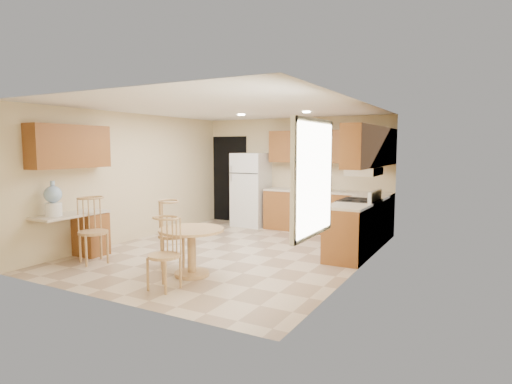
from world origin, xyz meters
The scene contains 30 objects.
floor centered at (0.00, 0.00, 0.00)m, with size 5.50×5.50×0.00m, color #C0A98B.
ceiling centered at (0.00, 0.00, 2.50)m, with size 4.50×5.50×0.02m, color white.
wall_back centered at (0.00, 2.75, 1.25)m, with size 4.50×0.02×2.50m, color #CEB98B.
wall_front centered at (0.00, -2.75, 1.25)m, with size 4.50×0.02×2.50m, color #CEB98B.
wall_left centered at (-2.25, 0.00, 1.25)m, with size 0.02×5.50×2.50m, color #CEB98B.
wall_right centered at (2.25, 0.00, 1.25)m, with size 0.02×5.50×2.50m, color #CEB98B.
doorway centered at (-1.75, 2.73, 1.05)m, with size 0.90×0.02×2.10m, color black.
base_cab_back centered at (0.88, 2.45, 0.43)m, with size 2.75×0.60×0.87m, color #935625.
counter_back centered at (0.88, 2.45, 0.89)m, with size 2.75×0.63×0.04m, color beige.
base_cab_right_a centered at (1.95, 1.85, 0.43)m, with size 0.60×0.59×0.87m, color #935625.
counter_right_a centered at (1.95, 1.85, 0.89)m, with size 0.63×0.59×0.04m, color beige.
base_cab_right_b centered at (1.95, 0.40, 0.43)m, with size 0.60×0.80×0.87m, color #935625.
counter_right_b centered at (1.95, 0.40, 0.89)m, with size 0.63×0.80×0.04m, color beige.
upper_cab_back centered at (0.88, 2.58, 1.85)m, with size 2.75×0.33×0.70m, color #935625.
upper_cab_right centered at (2.08, 1.21, 1.85)m, with size 0.33×2.42×0.70m, color #935625.
upper_cab_left centered at (-2.08, -1.60, 1.85)m, with size 0.33×1.40×0.70m, color #935625.
sink centered at (0.85, 2.45, 0.91)m, with size 0.78×0.44×0.01m, color silver.
range_hood centered at (2.00, 1.18, 1.42)m, with size 0.50×0.76×0.14m, color silver.
desk_pedestal centered at (-2.00, -1.32, 0.36)m, with size 0.48×0.42×0.72m, color #935625.
desk_top centered at (-2.00, -1.70, 0.75)m, with size 0.50×1.20×0.04m, color beige.
window centered at (2.23, -1.85, 1.50)m, with size 0.06×1.12×1.30m.
can_light_a centered at (-0.50, 1.20, 2.48)m, with size 0.14×0.14×0.02m, color white.
can_light_b centered at (0.90, 1.20, 2.48)m, with size 0.14×0.14×0.02m, color white.
refrigerator centered at (-0.95, 2.40, 0.85)m, with size 0.75×0.73×1.70m.
stove centered at (1.92, 1.18, 0.47)m, with size 0.65×0.76×1.09m.
dining_table centered at (0.24, -1.46, 0.45)m, with size 0.93×0.93×0.69m.
chair_table_a centered at (-0.31, -1.30, 0.62)m, with size 0.45×0.57×1.02m.
chair_table_b centered at (0.29, -2.20, 0.57)m, with size 0.41×0.41×0.93m.
chair_desk centered at (-1.55, -1.75, 0.63)m, with size 0.46×0.59×1.04m.
water_crock centered at (-2.00, -2.01, 1.02)m, with size 0.27×0.27×0.55m.
Camera 1 is at (3.92, -6.27, 1.84)m, focal length 30.00 mm.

